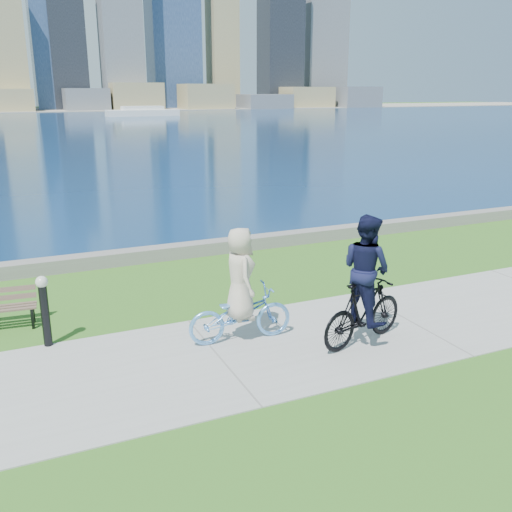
{
  "coord_description": "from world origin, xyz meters",
  "views": [
    {
      "loc": [
        -3.05,
        -8.35,
        4.43
      ],
      "look_at": [
        1.58,
        2.0,
        1.1
      ],
      "focal_mm": 40.0,
      "sensor_mm": 36.0,
      "label": 1
    }
  ],
  "objects": [
    {
      "name": "seawall",
      "position": [
        0.0,
        6.2,
        0.17
      ],
      "size": [
        90.0,
        0.5,
        0.35
      ],
      "primitive_type": "cube",
      "color": "slate",
      "rests_on": "ground"
    },
    {
      "name": "bay_water",
      "position": [
        0.0,
        72.0,
        0.0
      ],
      "size": [
        320.0,
        131.0,
        0.01
      ],
      "primitive_type": "cube",
      "color": "#0C284E",
      "rests_on": "ground"
    },
    {
      "name": "concrete_path",
      "position": [
        0.0,
        0.0,
        0.01
      ],
      "size": [
        80.0,
        3.5,
        0.02
      ],
      "primitive_type": "cube",
      "color": "#959691",
      "rests_on": "ground"
    },
    {
      "name": "cyclist_woman",
      "position": [
        0.6,
        0.51,
        0.8
      ],
      "size": [
        0.83,
        1.97,
        2.11
      ],
      "rotation": [
        0.0,
        0.0,
        1.49
      ],
      "color": "#62A7F0",
      "rests_on": "ground"
    },
    {
      "name": "bollard_lamp",
      "position": [
        -2.63,
        1.7,
        0.76
      ],
      "size": [
        0.21,
        0.21,
        1.32
      ],
      "color": "black",
      "rests_on": "ground"
    },
    {
      "name": "ground",
      "position": [
        0.0,
        0.0,
        0.0
      ],
      "size": [
        320.0,
        320.0,
        0.0
      ],
      "primitive_type": "plane",
      "color": "#2C5E18",
      "rests_on": "ground"
    },
    {
      "name": "far_shore",
      "position": [
        0.0,
        130.0,
        0.06
      ],
      "size": [
        320.0,
        30.0,
        0.12
      ],
      "primitive_type": "cube",
      "color": "gray",
      "rests_on": "ground"
    },
    {
      "name": "ferry_far",
      "position": [
        20.3,
        91.57,
        0.69
      ],
      "size": [
        12.19,
        3.48,
        1.65
      ],
      "color": "white",
      "rests_on": "ground"
    },
    {
      "name": "cyclist_man",
      "position": [
        2.56,
        -0.5,
        1.01
      ],
      "size": [
        1.04,
        2.04,
        2.37
      ],
      "rotation": [
        0.0,
        0.0,
        1.82
      ],
      "color": "black",
      "rests_on": "ground"
    }
  ]
}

